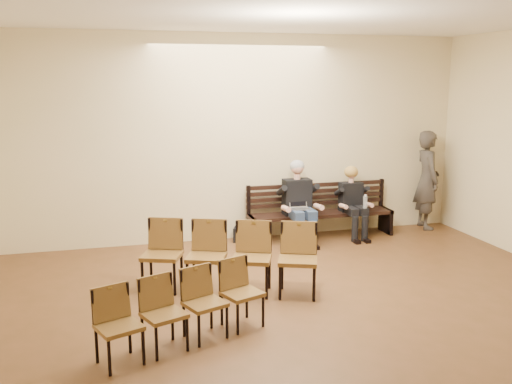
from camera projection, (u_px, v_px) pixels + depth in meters
ground at (366, 379)px, 5.32m from camera, size 10.00×10.00×0.00m
room_walls at (340, 101)px, 5.57m from camera, size 8.02×10.01×3.51m
bench at (321, 225)px, 10.03m from camera, size 2.60×0.90×0.45m
seated_man at (299, 201)px, 9.71m from camera, size 0.58×0.80×1.40m
seated_woman at (353, 206)px, 9.99m from camera, size 0.48×0.67×1.12m
laptop at (300, 211)px, 9.58m from camera, size 0.34×0.28×0.23m
water_bottle at (365, 208)px, 9.76m from camera, size 0.09×0.09×0.24m
bag at (244, 235)px, 9.78m from camera, size 0.40×0.34×0.25m
passerby at (427, 173)px, 10.51m from camera, size 0.61×0.83×2.10m
chair_row_front at (229, 258)px, 7.39m from camera, size 2.31×1.31×0.94m
chair_row_back at (185, 309)px, 5.96m from camera, size 1.89×1.08×0.77m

